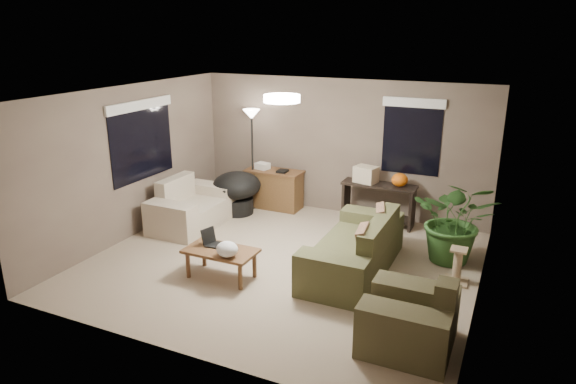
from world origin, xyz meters
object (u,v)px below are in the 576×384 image
at_px(coffee_table, 221,254).
at_px(houseplant, 455,229).
at_px(papasan_chair, 237,190).
at_px(main_sofa, 356,252).
at_px(armchair, 410,321).
at_px(console_table, 378,201).
at_px(cat_scratching_post, 457,268).
at_px(loveseat, 191,209).
at_px(floor_lamp, 252,126).
at_px(desk, 274,189).

distance_m(coffee_table, houseplant, 3.45).
bearing_deg(papasan_chair, main_sofa, -26.73).
xyz_separation_m(armchair, console_table, (-1.30, 3.46, 0.14)).
height_order(main_sofa, cat_scratching_post, main_sofa).
distance_m(main_sofa, houseplant, 1.54).
relative_size(loveseat, floor_lamp, 0.84).
relative_size(desk, floor_lamp, 0.58).
bearing_deg(armchair, coffee_table, 169.12).
xyz_separation_m(armchair, desk, (-3.37, 3.48, 0.08)).
bearing_deg(papasan_chair, coffee_table, -64.79).
height_order(loveseat, houseplant, houseplant).
bearing_deg(cat_scratching_post, papasan_chair, 164.47).
bearing_deg(coffee_table, main_sofa, 30.65).
relative_size(armchair, console_table, 0.77).
distance_m(coffee_table, desk, 3.02).
relative_size(coffee_table, floor_lamp, 0.52).
height_order(loveseat, desk, loveseat).
distance_m(armchair, coffee_table, 2.80).
relative_size(coffee_table, console_table, 0.77).
distance_m(armchair, houseplant, 2.44).
bearing_deg(armchair, houseplant, 86.87).
height_order(armchair, coffee_table, armchair).
xyz_separation_m(coffee_table, papasan_chair, (-1.12, 2.38, 0.11)).
height_order(desk, cat_scratching_post, desk).
relative_size(main_sofa, coffee_table, 2.20).
relative_size(papasan_chair, houseplant, 0.80).
bearing_deg(loveseat, console_table, 25.63).
bearing_deg(papasan_chair, loveseat, -115.94).
bearing_deg(desk, papasan_chair, -130.67).
distance_m(console_table, houseplant, 1.77).
height_order(armchair, houseplant, houseplant).
bearing_deg(loveseat, cat_scratching_post, -3.33).
bearing_deg(papasan_chair, floor_lamp, 77.98).
relative_size(papasan_chair, cat_scratching_post, 2.10).
bearing_deg(cat_scratching_post, loveseat, 176.67).
distance_m(console_table, floor_lamp, 2.73).
height_order(armchair, floor_lamp, floor_lamp).
distance_m(loveseat, papasan_chair, 1.00).
bearing_deg(floor_lamp, desk, 17.29).
relative_size(loveseat, desk, 1.45).
bearing_deg(houseplant, papasan_chair, 173.17).
bearing_deg(loveseat, papasan_chair, 64.06).
height_order(loveseat, console_table, loveseat).
bearing_deg(coffee_table, cat_scratching_post, 22.13).
relative_size(desk, houseplant, 0.84).
distance_m(console_table, papasan_chair, 2.62).
bearing_deg(houseplant, floor_lamp, 166.58).
bearing_deg(console_table, loveseat, -154.37).
bearing_deg(desk, houseplant, -16.77).
bearing_deg(houseplant, loveseat, -174.76).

